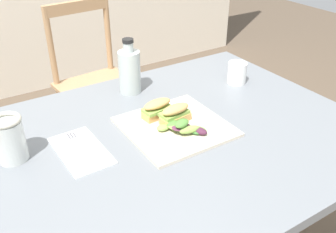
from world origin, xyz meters
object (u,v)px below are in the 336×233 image
at_px(dining_table, 175,169).
at_px(fork_on_napkin, 79,146).
at_px(sandwich_half_back, 158,109).
at_px(bottle_cold_brew, 130,73).
at_px(mason_jar_iced_tea, 10,141).
at_px(plate_lunch, 175,127).
at_px(sandwich_half_front, 175,113).
at_px(chair_wooden_far, 97,84).
at_px(cup_extra_side, 237,73).

bearing_deg(dining_table, fork_on_napkin, 163.94).
distance_m(sandwich_half_back, fork_on_napkin, 0.26).
xyz_separation_m(sandwich_half_back, bottle_cold_brew, (0.02, 0.22, 0.03)).
distance_m(sandwich_half_back, mason_jar_iced_tea, 0.42).
distance_m(plate_lunch, sandwich_half_front, 0.04).
bearing_deg(mason_jar_iced_tea, chair_wooden_far, 57.10).
bearing_deg(fork_on_napkin, plate_lunch, -11.40).
xyz_separation_m(dining_table, sandwich_half_back, (-0.01, 0.09, 0.17)).
relative_size(fork_on_napkin, mason_jar_iced_tea, 1.50).
distance_m(sandwich_half_front, fork_on_napkin, 0.29).
xyz_separation_m(bottle_cold_brew, mason_jar_iced_tea, (-0.44, -0.19, -0.01)).
relative_size(sandwich_half_front, bottle_cold_brew, 0.51).
relative_size(plate_lunch, mason_jar_iced_tea, 2.31).
bearing_deg(dining_table, chair_wooden_far, 81.42).
xyz_separation_m(fork_on_napkin, mason_jar_iced_tea, (-0.16, 0.04, 0.05)).
distance_m(plate_lunch, mason_jar_iced_tea, 0.45).
distance_m(plate_lunch, sandwich_half_back, 0.08).
height_order(fork_on_napkin, bottle_cold_brew, bottle_cold_brew).
distance_m(chair_wooden_far, plate_lunch, 1.05).
bearing_deg(cup_extra_side, dining_table, -156.49).
xyz_separation_m(fork_on_napkin, bottle_cold_brew, (0.28, 0.23, 0.06)).
bearing_deg(sandwich_half_back, mason_jar_iced_tea, 175.97).
bearing_deg(chair_wooden_far, sandwich_half_back, -99.73).
distance_m(chair_wooden_far, sandwich_half_front, 1.04).
height_order(mason_jar_iced_tea, cup_extra_side, mason_jar_iced_tea).
height_order(chair_wooden_far, cup_extra_side, chair_wooden_far).
distance_m(dining_table, plate_lunch, 0.14).
bearing_deg(cup_extra_side, sandwich_half_front, -160.33).
distance_m(bottle_cold_brew, mason_jar_iced_tea, 0.48).
relative_size(sandwich_half_front, fork_on_napkin, 0.53).
distance_m(dining_table, sandwich_half_front, 0.18).
relative_size(dining_table, mason_jar_iced_tea, 8.99).
bearing_deg(sandwich_half_front, chair_wooden_far, 82.46).
bearing_deg(plate_lunch, bottle_cold_brew, 89.94).
bearing_deg(mason_jar_iced_tea, bottle_cold_brew, 23.07).
bearing_deg(fork_on_napkin, sandwich_half_front, -7.63).
bearing_deg(dining_table, sandwich_half_front, 57.70).
relative_size(plate_lunch, bottle_cold_brew, 1.49).
bearing_deg(bottle_cold_brew, sandwich_half_back, -94.86).
bearing_deg(sandwich_half_back, fork_on_napkin, -176.80).
relative_size(plate_lunch, cup_extra_side, 3.64).
bearing_deg(sandwich_half_front, dining_table, -122.30).
bearing_deg(sandwich_half_front, plate_lunch, -122.39).
xyz_separation_m(plate_lunch, cup_extra_side, (0.36, 0.14, 0.03)).
height_order(chair_wooden_far, mason_jar_iced_tea, chair_wooden_far).
xyz_separation_m(plate_lunch, mason_jar_iced_tea, (-0.44, 0.10, 0.05)).
relative_size(sandwich_half_back, bottle_cold_brew, 0.51).
height_order(sandwich_half_back, cup_extra_side, cup_extra_side).
height_order(dining_table, bottle_cold_brew, bottle_cold_brew).
bearing_deg(chair_wooden_far, bottle_cold_brew, -101.19).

